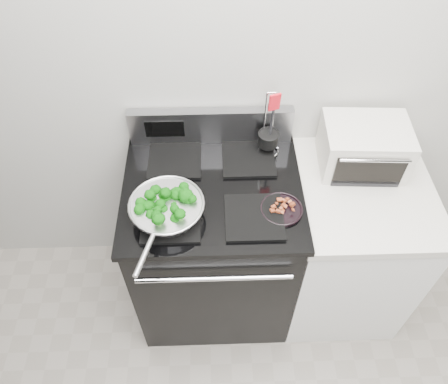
{
  "coord_description": "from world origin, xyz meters",
  "views": [
    {
      "loc": [
        -0.29,
        0.17,
        2.39
      ],
      "look_at": [
        -0.25,
        1.36,
        0.98
      ],
      "focal_mm": 35.0,
      "sensor_mm": 36.0,
      "label": 1
    }
  ],
  "objects_px": {
    "bacon_plate": "(282,208)",
    "toaster_oven": "(364,147)",
    "utensil_holder": "(268,142)",
    "skillet": "(167,208)",
    "gas_range": "(214,245)"
  },
  "relations": [
    {
      "from": "bacon_plate",
      "to": "toaster_oven",
      "type": "height_order",
      "value": "toaster_oven"
    },
    {
      "from": "toaster_oven",
      "to": "utensil_holder",
      "type": "bearing_deg",
      "value": 174.62
    },
    {
      "from": "skillet",
      "to": "utensil_holder",
      "type": "relative_size",
      "value": 1.42
    },
    {
      "from": "utensil_holder",
      "to": "toaster_oven",
      "type": "height_order",
      "value": "utensil_holder"
    },
    {
      "from": "gas_range",
      "to": "utensil_holder",
      "type": "xyz_separation_m",
      "value": [
        0.26,
        0.22,
        0.52
      ]
    },
    {
      "from": "toaster_oven",
      "to": "skillet",
      "type": "bearing_deg",
      "value": -157.7
    },
    {
      "from": "bacon_plate",
      "to": "utensil_holder",
      "type": "height_order",
      "value": "utensil_holder"
    },
    {
      "from": "gas_range",
      "to": "skillet",
      "type": "bearing_deg",
      "value": -140.94
    },
    {
      "from": "gas_range",
      "to": "utensil_holder",
      "type": "bearing_deg",
      "value": 39.62
    },
    {
      "from": "bacon_plate",
      "to": "toaster_oven",
      "type": "xyz_separation_m",
      "value": [
        0.4,
        0.29,
        0.06
      ]
    },
    {
      "from": "skillet",
      "to": "bacon_plate",
      "type": "height_order",
      "value": "skillet"
    },
    {
      "from": "bacon_plate",
      "to": "toaster_oven",
      "type": "bearing_deg",
      "value": 35.8
    },
    {
      "from": "skillet",
      "to": "toaster_oven",
      "type": "bearing_deg",
      "value": 35.41
    },
    {
      "from": "toaster_oven",
      "to": "bacon_plate",
      "type": "bearing_deg",
      "value": -141.04
    },
    {
      "from": "bacon_plate",
      "to": "toaster_oven",
      "type": "relative_size",
      "value": 0.46
    }
  ]
}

